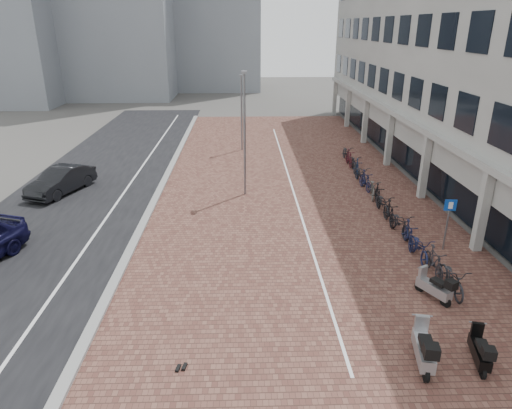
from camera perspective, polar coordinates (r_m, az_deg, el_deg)
The scene contains 16 objects.
ground at distance 14.80m, azimuth 0.75°, elevation -13.33°, with size 140.00×140.00×0.00m, color #474442.
plaza_brick at distance 25.70m, azimuth 4.04°, elevation 2.29°, with size 14.50×42.00×0.04m, color brown.
street_asphalt at distance 26.92m, azimuth -19.96°, elevation 1.90°, with size 8.00×50.00×0.03m, color black.
curb at distance 25.95m, azimuth -11.76°, elevation 2.21°, with size 0.35×42.00×0.14m, color gray.
lane_line at distance 26.36m, azimuth -15.83°, elevation 2.03°, with size 0.12×44.00×0.00m, color white.
parking_line at distance 25.71m, azimuth 4.49°, elevation 2.34°, with size 0.10×30.00×0.00m, color white.
office_building at distance 31.22m, azimuth 25.47°, elevation 19.59°, with size 8.40×40.00×15.00m.
car_dark at distance 26.61m, azimuth -23.23°, elevation 2.78°, with size 1.46×4.19×1.38m, color black.
shoes at distance 12.88m, azimuth -9.35°, elevation -19.63°, with size 0.34×0.28×0.08m, color black, non-canonical shape.
scooter_front at distance 16.22m, azimuth 21.42°, elevation -9.48°, with size 0.46×1.48×1.01m, color #A3A4A8, non-canonical shape.
scooter_mid at distance 13.91m, azimuth 26.27°, elevation -15.97°, with size 0.45×1.45×1.00m, color black, non-canonical shape.
scooter_back at distance 13.28m, azimuth 20.29°, elevation -16.38°, with size 0.54×1.71×1.18m, color #ABACB0, non-canonical shape.
parking_sign at distance 19.39m, azimuth 22.95°, elevation -1.48°, with size 0.46×0.11×2.19m.
lamp_near at distance 23.51m, azimuth -1.44°, elevation 8.53°, with size 0.12×0.12×6.34m, color slate.
lamp_far at distance 32.77m, azimuth -1.82°, elevation 11.29°, with size 0.12×0.12×5.26m, color slate.
bike_row at distance 23.63m, azimuth 15.12°, elevation 1.13°, with size 1.11×18.09×1.05m.
Camera 1 is at (-0.57, -12.13, 8.46)m, focal length 31.93 mm.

